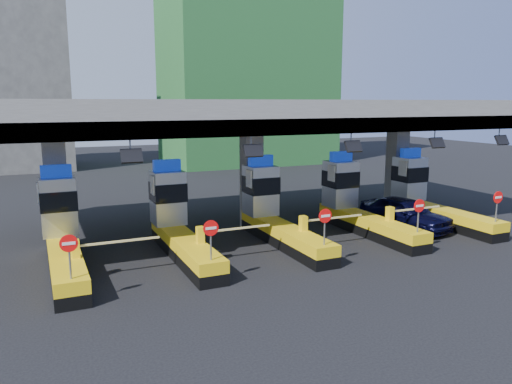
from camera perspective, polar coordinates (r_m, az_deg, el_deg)
name	(u,v)px	position (r m, az deg, el deg)	size (l,w,h in m)	color
ground	(275,240)	(25.34, 2.22, -5.55)	(120.00, 120.00, 0.00)	black
toll_canopy	(252,117)	(27.00, -0.42, 8.62)	(28.00, 12.09, 7.00)	slate
toll_lane_far_left	(62,233)	(22.80, -21.30, -4.42)	(4.43, 8.00, 4.16)	black
toll_lane_left	(177,222)	(23.53, -9.06, -3.40)	(4.43, 8.00, 4.16)	black
toll_lane_center	(273,212)	(25.24, 1.97, -2.34)	(4.43, 8.00, 4.16)	black
toll_lane_right	(355,204)	(27.76, 11.28, -1.38)	(4.43, 8.00, 4.16)	black
toll_lane_far_right	(426,197)	(30.89, 18.87, -0.57)	(4.43, 8.00, 4.16)	black
bg_building_scaffold	(246,38)	(58.92, -1.18, 17.16)	(18.00, 12.00, 28.00)	#1E5926
van	(405,213)	(28.54, 16.66, -2.33)	(2.11, 5.25, 1.79)	black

